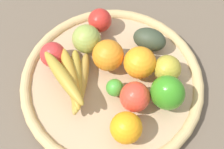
# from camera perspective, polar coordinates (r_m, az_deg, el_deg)

# --- Properties ---
(ground_plane) EXTENTS (2.40, 2.40, 0.00)m
(ground_plane) POSITION_cam_1_polar(r_m,az_deg,el_deg) (0.84, -0.00, -1.96)
(ground_plane) COLOR brown
(ground_plane) RESTS_ON ground
(basket) EXTENTS (0.48, 0.48, 0.04)m
(basket) POSITION_cam_1_polar(r_m,az_deg,el_deg) (0.82, -0.00, -1.35)
(basket) COLOR tan
(basket) RESTS_ON ground_plane
(orange_1) EXTENTS (0.09, 0.09, 0.08)m
(orange_1) POSITION_cam_1_polar(r_m,az_deg,el_deg) (0.79, -0.72, 3.50)
(orange_1) COLOR orange
(orange_1) RESTS_ON basket
(apple_0) EXTENTS (0.10, 0.10, 0.07)m
(apple_0) POSITION_cam_1_polar(r_m,az_deg,el_deg) (0.74, 4.19, -4.07)
(apple_0) COLOR red
(apple_0) RESTS_ON basket
(apple_3) EXTENTS (0.07, 0.07, 0.06)m
(apple_3) POSITION_cam_1_polar(r_m,az_deg,el_deg) (0.87, -2.21, 9.80)
(apple_3) COLOR red
(apple_3) RESTS_ON basket
(banana_bunch) EXTENTS (0.17, 0.18, 0.07)m
(banana_bunch) POSITION_cam_1_polar(r_m,az_deg,el_deg) (0.77, -7.13, -0.86)
(banana_bunch) COLOR #AB8738
(banana_bunch) RESTS_ON basket
(apple_4) EXTENTS (0.08, 0.08, 0.07)m
(apple_4) POSITION_cam_1_polar(r_m,az_deg,el_deg) (0.79, 10.00, 1.04)
(apple_4) COLOR #A9982E
(apple_4) RESTS_ON basket
(apple_1) EXTENTS (0.08, 0.08, 0.08)m
(apple_1) POSITION_cam_1_polar(r_m,az_deg,el_deg) (0.83, -4.66, 6.46)
(apple_1) COLOR #8D9E45
(apple_1) RESTS_ON basket
(apple_2) EXTENTS (0.09, 0.09, 0.07)m
(apple_2) POSITION_cam_1_polar(r_m,az_deg,el_deg) (0.82, -10.66, 3.54)
(apple_2) COLOR red
(apple_2) RESTS_ON basket
(avocado) EXTENTS (0.09, 0.07, 0.06)m
(avocado) POSITION_cam_1_polar(r_m,az_deg,el_deg) (0.84, 6.83, 6.33)
(avocado) COLOR #323C29
(avocado) RESTS_ON basket
(bell_pepper) EXTENTS (0.09, 0.09, 0.10)m
(bell_pepper) POSITION_cam_1_polar(r_m,az_deg,el_deg) (0.74, 9.99, -3.39)
(bell_pepper) COLOR #34851B
(bell_pepper) RESTS_ON basket
(orange_2) EXTENTS (0.10, 0.10, 0.08)m
(orange_2) POSITION_cam_1_polar(r_m,az_deg,el_deg) (0.79, 5.07, 2.15)
(orange_2) COLOR orange
(orange_2) RESTS_ON basket
(orange_0) EXTENTS (0.10, 0.10, 0.07)m
(orange_0) POSITION_cam_1_polar(r_m,az_deg,el_deg) (0.71, 2.58, -9.62)
(orange_0) COLOR orange
(orange_0) RESTS_ON basket
(lime_0) EXTENTS (0.06, 0.06, 0.04)m
(lime_0) POSITION_cam_1_polar(r_m,az_deg,el_deg) (0.77, 0.49, -2.40)
(lime_0) COLOR #41952D
(lime_0) RESTS_ON basket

